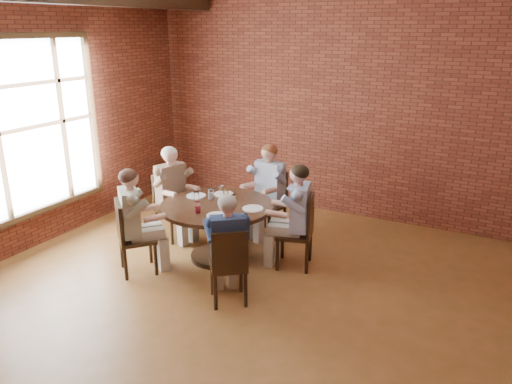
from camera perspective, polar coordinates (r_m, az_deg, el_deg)
The scene contains 25 objects.
floor at distance 5.44m, azimuth -3.37°, elevation -13.83°, with size 7.00×7.00×0.00m, color brown.
wall_back at distance 7.89m, azimuth 9.80°, elevation 9.43°, with size 7.00×7.00×0.00m, color brown.
window at distance 7.18m, azimuth -24.32°, elevation 6.78°, with size 0.10×2.16×2.36m.
dining_table at distance 6.43m, azimuth -4.44°, elevation -3.25°, with size 1.45×1.45×0.75m.
chair_a at distance 6.23m, azimuth 5.21°, elevation -4.24°, with size 0.52×0.52×0.93m.
diner_a at distance 6.18m, azimuth 4.47°, elevation -2.84°, with size 0.52×0.65×1.33m, color #384E93, non-canonical shape.
chair_b at distance 7.23m, azimuth 1.70°, elevation -0.88°, with size 0.50×0.50×0.94m.
diner_b at distance 7.12m, azimuth 1.29°, elevation 0.15°, with size 0.53×0.65×1.33m, color #9BABC6, non-canonical shape.
chair_c at distance 7.22m, azimuth -9.75°, elevation -1.19°, with size 0.53×0.53×0.93m.
diner_c at distance 7.10m, azimuth -9.43°, elevation -0.17°, with size 0.52×0.64×1.33m, color brown, non-canonical shape.
chair_d at distance 6.24m, azimuth -14.24°, elevation -4.73°, with size 0.59×0.59×0.93m.
diner_d at distance 6.19m, azimuth -13.58°, elevation -3.32°, with size 0.52×0.64×1.32m, color gray, non-canonical shape.
chair_e at distance 5.39m, azimuth -3.11°, elevation -8.18°, with size 0.54×0.54×0.89m.
diner_e at distance 5.40m, azimuth -3.23°, elevation -6.54°, with size 0.48×0.59×1.25m, color #182645, non-canonical shape.
plate_a at distance 6.17m, azimuth -0.37°, elevation -1.90°, with size 0.26×0.26×0.01m, color white.
plate_b at distance 6.71m, azimuth -3.72°, elevation -0.22°, with size 0.26×0.26×0.01m, color white.
plate_c at distance 6.67m, azimuth -6.85°, elevation -0.44°, with size 0.26×0.26×0.01m, color white.
plate_d at distance 5.96m, azimuth -4.45°, elevation -2.71°, with size 0.26×0.26×0.01m, color white.
glass_a at distance 6.28m, azimuth -2.55°, elevation -0.94°, with size 0.07×0.07×0.14m, color white.
glass_b at distance 6.45m, azimuth -3.45°, elevation -0.40°, with size 0.07×0.07×0.14m, color white.
glass_c at distance 6.64m, azimuth -3.94°, elevation 0.13°, with size 0.07×0.07×0.14m, color white.
glass_d at distance 6.53m, azimuth -5.18°, elevation -0.21°, with size 0.07×0.07×0.14m, color white.
glass_e at distance 6.43m, azimuth -6.82°, elevation -0.58°, with size 0.07×0.07×0.14m, color white.
glass_f at distance 6.06m, azimuth -6.68°, elevation -1.77°, with size 0.07×0.07×0.14m, color white.
smartphone at distance 5.95m, azimuth -1.48°, elevation -2.71°, with size 0.06×0.13×0.01m, color black.
Camera 1 is at (2.42, -3.91, 2.91)m, focal length 35.00 mm.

